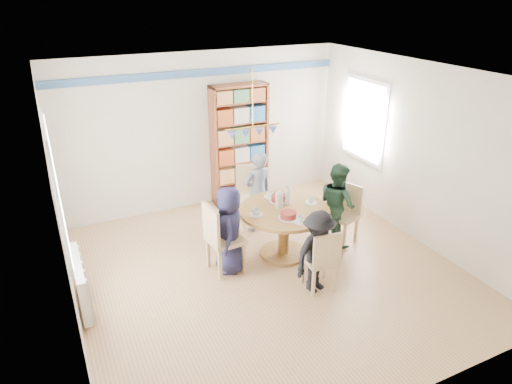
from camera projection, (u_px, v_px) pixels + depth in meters
ground at (268, 271)px, 6.39m from camera, size 5.00×5.00×0.00m
room_shell at (225, 144)px, 6.33m from camera, size 5.00×5.00×5.00m
radiator at (81, 282)px, 5.55m from camera, size 0.12×1.00×0.60m
dining_table at (284, 221)px, 6.57m from camera, size 1.30×1.30×0.75m
chair_left at (220, 236)px, 6.15m from camera, size 0.49×0.49×1.03m
chair_right at (345, 211)px, 6.99m from camera, size 0.53×0.53×0.92m
chair_far at (251, 193)px, 7.44m from camera, size 0.54×0.54×1.02m
chair_near at (323, 258)px, 5.80m from camera, size 0.42×0.42×0.88m
person_left at (229, 230)px, 6.18m from camera, size 0.58×0.71×1.26m
person_right at (337, 204)px, 6.87m from camera, size 0.50×0.63×1.29m
person_far at (258, 192)px, 7.22m from camera, size 0.52×0.37×1.33m
person_near at (318, 252)px, 5.77m from camera, size 0.82×0.61×1.14m
bookshelf at (239, 146)px, 8.12m from camera, size 1.02×0.31×2.14m
tableware at (282, 205)px, 6.48m from camera, size 1.07×1.07×0.28m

